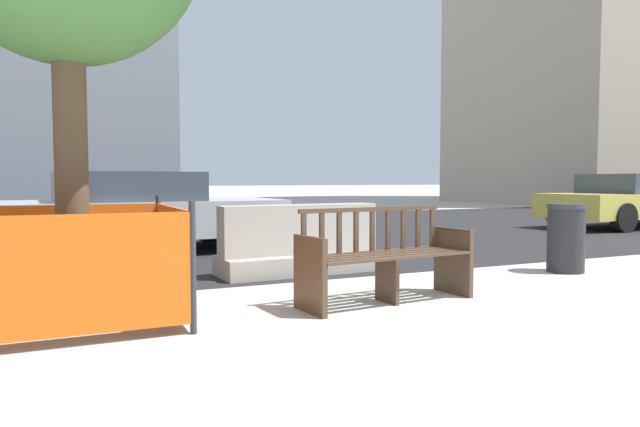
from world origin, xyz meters
TOP-DOWN VIEW (x-y plane):
  - ground_plane at (0.00, 0.00)m, footprint 200.00×200.00m
  - street_asphalt at (0.00, 8.70)m, footprint 120.00×12.00m
  - street_bench at (-0.48, 1.41)m, footprint 1.73×0.68m
  - jersey_barrier_centre at (-0.57, 3.27)m, footprint 2.03×0.77m
  - construction_fence at (-3.14, 1.84)m, footprint 1.63×1.63m
  - car_taxi_near at (9.23, 6.20)m, footprint 4.47×2.05m
  - car_sedan_mid at (-2.14, 6.14)m, footprint 4.45×2.17m
  - trash_bin at (2.46, 1.98)m, footprint 0.46×0.46m

SIDE VIEW (x-z plane):
  - ground_plane at x=0.00m, z-range 0.00..0.00m
  - street_asphalt at x=0.00m, z-range 0.00..0.01m
  - jersey_barrier_centre at x=-0.57m, z-range -0.08..0.76m
  - street_bench at x=-0.48m, z-range -0.04..0.84m
  - trash_bin at x=2.46m, z-range 0.00..0.85m
  - construction_fence at x=-3.14m, z-range 0.00..0.99m
  - car_sedan_mid at x=-2.14m, z-range 0.02..1.28m
  - car_taxi_near at x=9.23m, z-range 0.02..1.29m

